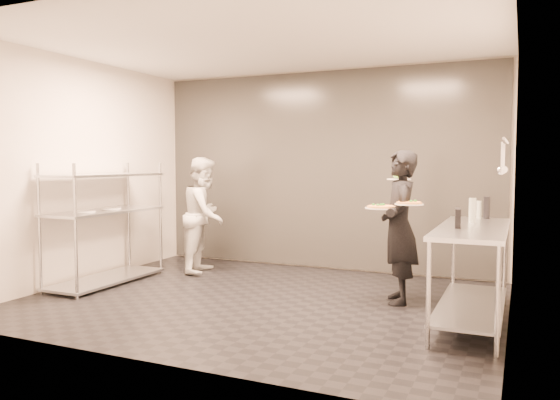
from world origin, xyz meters
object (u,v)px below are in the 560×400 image
at_px(pizza_plate_near, 381,207).
at_px(bottle_green, 472,210).
at_px(prep_counter, 472,258).
at_px(chef, 204,215).
at_px(pass_rack, 105,222).
at_px(bottle_clear, 479,209).
at_px(bottle_dark, 487,208).
at_px(pizza_plate_far, 409,203).
at_px(salad_plate, 399,177).
at_px(waiter, 400,227).
at_px(pos_monitor, 458,218).

xyz_separation_m(pizza_plate_near, bottle_green, (0.90, 0.02, -0.00)).
height_order(prep_counter, chef, chef).
bearing_deg(pass_rack, bottle_clear, 10.51).
bearing_deg(bottle_green, bottle_dark, 76.15).
bearing_deg(chef, prep_counter, -119.68).
bearing_deg(chef, bottle_clear, -107.37).
bearing_deg(pizza_plate_near, prep_counter, -18.63).
bearing_deg(bottle_green, pizza_plate_far, 179.00).
bearing_deg(pizza_plate_far, pizza_plate_near, -173.78).
relative_size(bottle_clear, bottle_dark, 0.80).
xyz_separation_m(pass_rack, bottle_green, (4.30, 0.34, 0.27)).
height_order(pizza_plate_far, salad_plate, salad_plate).
bearing_deg(pizza_plate_near, waiter, 53.90).
bearing_deg(salad_plate, prep_counter, -44.67).
bearing_deg(pass_rack, bottle_green, 4.49).
height_order(waiter, bottle_clear, waiter).
xyz_separation_m(pass_rack, waiter, (3.55, 0.53, 0.05)).
height_order(chef, bottle_clear, chef).
relative_size(pizza_plate_near, bottle_clear, 1.80).
bearing_deg(pos_monitor, prep_counter, 41.63).
bearing_deg(pass_rack, pizza_plate_far, 5.41).
relative_size(pizza_plate_far, bottle_clear, 1.58).
xyz_separation_m(pizza_plate_far, bottle_clear, (0.65, 0.45, -0.08)).
height_order(bottle_clear, bottle_dark, bottle_dark).
bearing_deg(bottle_green, pizza_plate_near, -178.72).
bearing_deg(bottle_clear, pos_monitor, -97.16).
distance_m(waiter, chef, 2.85).
height_order(pass_rack, prep_counter, pass_rack).
distance_m(pizza_plate_far, bottle_green, 0.62).
bearing_deg(prep_counter, bottle_green, 95.80).
bearing_deg(pizza_plate_far, waiter, 126.00).
distance_m(chef, bottle_dark, 3.67).
bearing_deg(pizza_plate_far, salad_plate, 112.83).
height_order(pizza_plate_near, salad_plate, salad_plate).
bearing_deg(waiter, pos_monitor, 26.80).
bearing_deg(pizza_plate_far, prep_counter, -28.02).
distance_m(pizza_plate_far, bottle_clear, 0.79).
height_order(chef, salad_plate, chef).
relative_size(pizza_plate_near, pizza_plate_far, 1.14).
bearing_deg(waiter, bottle_green, 57.48).
bearing_deg(pos_monitor, bottle_green, 72.98).
relative_size(pizza_plate_near, pos_monitor, 1.39).
bearing_deg(pizza_plate_far, bottle_green, -1.00).
distance_m(pizza_plate_far, bottle_dark, 0.84).
height_order(pizza_plate_near, pos_monitor, pos_monitor).
distance_m(pizza_plate_near, salad_plate, 0.62).
relative_size(salad_plate, bottle_green, 1.11).
height_order(salad_plate, bottle_green, salad_plate).
height_order(chef, pizza_plate_near, chef).
distance_m(waiter, bottle_clear, 0.85).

